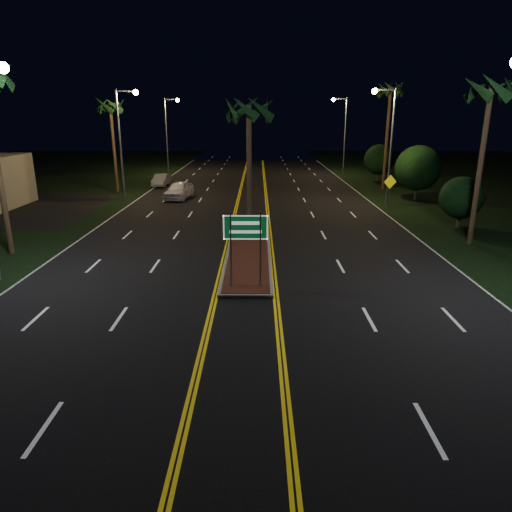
{
  "coord_description": "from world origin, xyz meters",
  "views": [
    {
      "loc": [
        0.5,
        -14.97,
        7.0
      ],
      "look_at": [
        0.43,
        1.5,
        1.9
      ],
      "focal_mm": 32.0,
      "sensor_mm": 36.0,
      "label": 1
    }
  ],
  "objects_px": {
    "palm_right_far": "(391,91)",
    "shrub_far": "(379,160)",
    "streetlight_right_mid": "(387,133)",
    "palm_left_far": "(110,106)",
    "shrub_mid": "(418,168)",
    "palm_right_near": "(491,90)",
    "highway_sign": "(246,235)",
    "streetlight_left_far": "(169,126)",
    "shrub_near": "(461,198)",
    "warning_sign": "(390,186)",
    "streetlight_left_mid": "(124,132)",
    "median_island": "(248,258)",
    "car_near": "(179,189)",
    "palm_median": "(249,110)",
    "streetlight_right_far": "(342,127)",
    "car_far": "(161,179)"
  },
  "relations": [
    {
      "from": "palm_left_far",
      "to": "shrub_near",
      "type": "xyz_separation_m",
      "value": [
        26.3,
        -14.0,
        -5.8
      ]
    },
    {
      "from": "car_near",
      "to": "warning_sign",
      "type": "bearing_deg",
      "value": -5.15
    },
    {
      "from": "shrub_near",
      "to": "streetlight_right_mid",
      "type": "bearing_deg",
      "value": 109.84
    },
    {
      "from": "median_island",
      "to": "palm_right_near",
      "type": "relative_size",
      "value": 1.1
    },
    {
      "from": "palm_right_far",
      "to": "streetlight_right_mid",
      "type": "bearing_deg",
      "value": -105.29
    },
    {
      "from": "shrub_mid",
      "to": "warning_sign",
      "type": "relative_size",
      "value": 1.8
    },
    {
      "from": "streetlight_right_mid",
      "to": "palm_right_far",
      "type": "distance_m",
      "value": 9.0
    },
    {
      "from": "median_island",
      "to": "car_near",
      "type": "xyz_separation_m",
      "value": [
        -6.4,
        17.64,
        0.79
      ]
    },
    {
      "from": "warning_sign",
      "to": "palm_right_far",
      "type": "bearing_deg",
      "value": 61.55
    },
    {
      "from": "palm_right_far",
      "to": "car_far",
      "type": "xyz_separation_m",
      "value": [
        -22.3,
        2.17,
        -8.43
      ]
    },
    {
      "from": "palm_right_near",
      "to": "warning_sign",
      "type": "xyz_separation_m",
      "value": [
        -1.7,
        10.67,
        -6.54
      ]
    },
    {
      "from": "palm_left_far",
      "to": "palm_right_far",
      "type": "distance_m",
      "value": 25.72
    },
    {
      "from": "warning_sign",
      "to": "car_far",
      "type": "bearing_deg",
      "value": 134.14
    },
    {
      "from": "median_island",
      "to": "palm_median",
      "type": "relative_size",
      "value": 1.23
    },
    {
      "from": "streetlight_right_mid",
      "to": "palm_left_far",
      "type": "bearing_deg",
      "value": 165.63
    },
    {
      "from": "highway_sign",
      "to": "streetlight_left_far",
      "type": "relative_size",
      "value": 0.36
    },
    {
      "from": "streetlight_left_far",
      "to": "palm_right_far",
      "type": "relative_size",
      "value": 0.87
    },
    {
      "from": "palm_median",
      "to": "shrub_far",
      "type": "bearing_deg",
      "value": 61.58
    },
    {
      "from": "palm_right_far",
      "to": "car_far",
      "type": "distance_m",
      "value": 23.94
    },
    {
      "from": "streetlight_right_mid",
      "to": "streetlight_right_far",
      "type": "distance_m",
      "value": 20.0
    },
    {
      "from": "palm_median",
      "to": "palm_right_near",
      "type": "height_order",
      "value": "palm_right_near"
    },
    {
      "from": "highway_sign",
      "to": "shrub_mid",
      "type": "height_order",
      "value": "shrub_mid"
    },
    {
      "from": "streetlight_left_mid",
      "to": "shrub_near",
      "type": "distance_m",
      "value": 26.37
    },
    {
      "from": "streetlight_left_mid",
      "to": "palm_left_far",
      "type": "distance_m",
      "value": 5.01
    },
    {
      "from": "median_island",
      "to": "palm_median",
      "type": "bearing_deg",
      "value": 90.0
    },
    {
      "from": "shrub_far",
      "to": "streetlight_left_far",
      "type": "bearing_deg",
      "value": 161.86
    },
    {
      "from": "shrub_mid",
      "to": "palm_right_near",
      "type": "bearing_deg",
      "value": -96.12
    },
    {
      "from": "streetlight_left_far",
      "to": "palm_left_far",
      "type": "bearing_deg",
      "value": -97.78
    },
    {
      "from": "streetlight_left_mid",
      "to": "shrub_far",
      "type": "xyz_separation_m",
      "value": [
        24.41,
        12.0,
        -3.32
      ]
    },
    {
      "from": "shrub_mid",
      "to": "shrub_far",
      "type": "height_order",
      "value": "shrub_mid"
    },
    {
      "from": "palm_right_far",
      "to": "shrub_far",
      "type": "bearing_deg",
      "value": 80.54
    },
    {
      "from": "streetlight_right_mid",
      "to": "shrub_near",
      "type": "xyz_separation_m",
      "value": [
        2.89,
        -8.0,
        -3.71
      ]
    },
    {
      "from": "shrub_near",
      "to": "warning_sign",
      "type": "height_order",
      "value": "shrub_near"
    },
    {
      "from": "palm_right_far",
      "to": "shrub_near",
      "type": "xyz_separation_m",
      "value": [
        0.7,
        -16.0,
        -7.2
      ]
    },
    {
      "from": "palm_right_near",
      "to": "palm_left_far",
      "type": "bearing_deg",
      "value": 144.57
    },
    {
      "from": "shrub_far",
      "to": "warning_sign",
      "type": "xyz_separation_m",
      "value": [
        -3.0,
        -15.33,
        -0.66
      ]
    },
    {
      "from": "palm_median",
      "to": "car_near",
      "type": "distance_m",
      "value": 16.79
    },
    {
      "from": "streetlight_left_far",
      "to": "streetlight_right_far",
      "type": "height_order",
      "value": "same"
    },
    {
      "from": "palm_right_near",
      "to": "car_near",
      "type": "distance_m",
      "value": 25.01
    },
    {
      "from": "highway_sign",
      "to": "shrub_mid",
      "type": "relative_size",
      "value": 0.69
    },
    {
      "from": "shrub_near",
      "to": "shrub_mid",
      "type": "bearing_deg",
      "value": 87.14
    },
    {
      "from": "streetlight_right_mid",
      "to": "warning_sign",
      "type": "xyz_separation_m",
      "value": [
        0.19,
        -1.33,
        -3.98
      ]
    },
    {
      "from": "palm_left_far",
      "to": "palm_right_near",
      "type": "bearing_deg",
      "value": -35.43
    },
    {
      "from": "palm_right_near",
      "to": "warning_sign",
      "type": "bearing_deg",
      "value": 99.05
    },
    {
      "from": "streetlight_left_mid",
      "to": "car_near",
      "type": "xyz_separation_m",
      "value": [
        4.21,
        0.64,
        -4.78
      ]
    },
    {
      "from": "streetlight_left_mid",
      "to": "streetlight_right_mid",
      "type": "height_order",
      "value": "same"
    },
    {
      "from": "streetlight_left_mid",
      "to": "shrub_mid",
      "type": "bearing_deg",
      "value": 0.0
    },
    {
      "from": "palm_left_far",
      "to": "car_near",
      "type": "bearing_deg",
      "value": -27.73
    },
    {
      "from": "highway_sign",
      "to": "shrub_far",
      "type": "height_order",
      "value": "shrub_far"
    },
    {
      "from": "streetlight_left_mid",
      "to": "shrub_far",
      "type": "distance_m",
      "value": 27.4
    }
  ]
}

